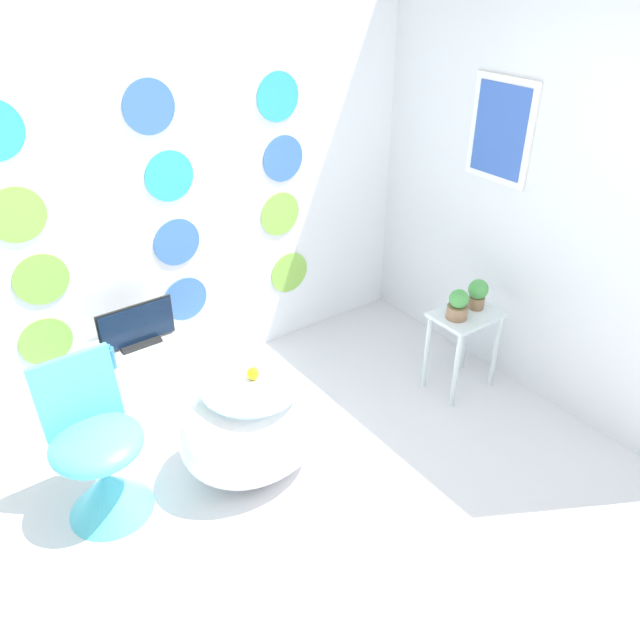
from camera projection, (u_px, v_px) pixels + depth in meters
name	position (u px, v px, depth m)	size (l,w,h in m)	color
ground_plane	(401.00, 598.00, 2.76)	(12.00, 12.00, 0.00)	silver
wall_back_dotted	(164.00, 186.00, 3.54)	(4.41, 0.05, 2.60)	white
wall_right	(512.00, 176.00, 3.67)	(0.06, 3.10, 2.60)	silver
bathtub	(254.00, 427.00, 3.28)	(0.81, 0.62, 0.59)	white
rubber_duck	(253.00, 373.00, 3.13)	(0.06, 0.07, 0.08)	yellow
chair	(102.00, 467.00, 3.06)	(0.45, 0.45, 0.84)	#4CC6DB
tv_cabinet	(146.00, 377.00, 3.75)	(0.53, 0.36, 0.48)	silver
tv	(137.00, 328.00, 3.57)	(0.44, 0.12, 0.26)	black
vase	(109.00, 358.00, 3.39)	(0.06, 0.06, 0.15)	#2D72B7
side_table	(464.00, 331.00, 3.86)	(0.41, 0.30, 0.55)	silver
potted_plant_left	(458.00, 305.00, 3.70)	(0.13, 0.13, 0.19)	#8C6B4C
potted_plant_right	(478.00, 293.00, 3.79)	(0.12, 0.12, 0.19)	#8C6B4C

